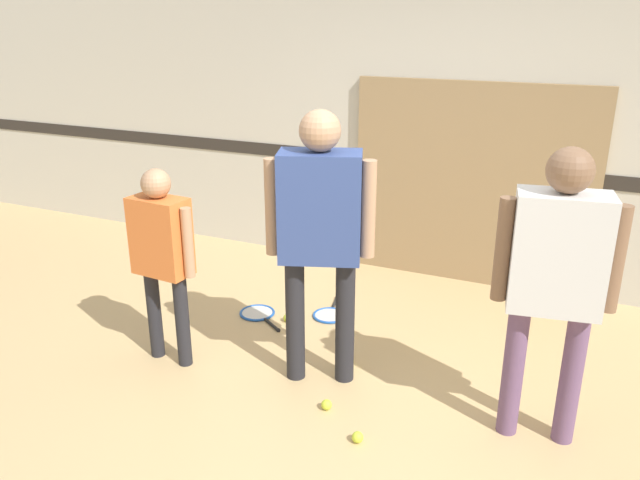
{
  "coord_description": "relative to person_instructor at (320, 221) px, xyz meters",
  "views": [
    {
      "loc": [
        1.28,
        -3.04,
        2.28
      ],
      "look_at": [
        -0.21,
        0.24,
        0.97
      ],
      "focal_mm": 35.0,
      "sensor_mm": 36.0,
      "label": 1
    }
  ],
  "objects": [
    {
      "name": "person_student_right",
      "position": [
        1.37,
        -0.04,
        -0.06
      ],
      "size": [
        0.63,
        0.33,
        1.68
      ],
      "rotation": [
        0.0,
        0.0,
        3.31
      ],
      "color": "#6B4C70",
      "rests_on": "ground_plane"
    },
    {
      "name": "wall_panel",
      "position": [
        0.52,
        2.02,
        -0.21
      ],
      "size": [
        2.08,
        0.05,
        1.77
      ],
      "color": "#9E7F56",
      "rests_on": "ground_plane"
    },
    {
      "name": "tennis_ball_stray_left",
      "position": [
        0.12,
        0.22,
        -1.06
      ],
      "size": [
        0.07,
        0.07,
        0.07
      ],
      "primitive_type": "sphere",
      "color": "#CCE038",
      "rests_on": "ground_plane"
    },
    {
      "name": "wall_back",
      "position": [
        0.21,
        2.08,
        0.5
      ],
      "size": [
        16.0,
        0.07,
        3.2
      ],
      "color": "beige",
      "rests_on": "ground_plane"
    },
    {
      "name": "person_student_left",
      "position": [
        -1.04,
        -0.22,
        -0.25
      ],
      "size": [
        0.52,
        0.24,
        1.37
      ],
      "rotation": [
        0.0,
        0.0,
        -0.07
      ],
      "color": "#232328",
      "rests_on": "ground_plane"
    },
    {
      "name": "tennis_ball_by_spare_racket",
      "position": [
        -0.56,
        0.62,
        -1.06
      ],
      "size": [
        0.07,
        0.07,
        0.07
      ],
      "primitive_type": "sphere",
      "color": "#CCE038",
      "rests_on": "ground_plane"
    },
    {
      "name": "racket_spare_on_floor",
      "position": [
        -0.83,
        0.63,
        -1.09
      ],
      "size": [
        0.51,
        0.41,
        0.03
      ],
      "rotation": [
        0.0,
        0.0,
        5.71
      ],
      "color": "blue",
      "rests_on": "ground_plane"
    },
    {
      "name": "tennis_ball_near_instructor",
      "position": [
        0.19,
        -0.31,
        -1.06
      ],
      "size": [
        0.07,
        0.07,
        0.07
      ],
      "primitive_type": "sphere",
      "color": "#CCE038",
      "rests_on": "ground_plane"
    },
    {
      "name": "racket_second_spare",
      "position": [
        -0.3,
        0.86,
        -1.09
      ],
      "size": [
        0.33,
        0.51,
        0.03
      ],
      "rotation": [
        0.0,
        0.0,
        1.79
      ],
      "color": "blue",
      "rests_on": "ground_plane"
    },
    {
      "name": "person_instructor",
      "position": [
        0.0,
        0.0,
        0.0
      ],
      "size": [
        0.64,
        0.42,
        1.77
      ],
      "rotation": [
        0.0,
        0.0,
        0.35
      ],
      "color": "#232328",
      "rests_on": "ground_plane"
    },
    {
      "name": "ground_plane",
      "position": [
        0.21,
        -0.24,
        -1.1
      ],
      "size": [
        16.0,
        16.0,
        0.0
      ],
      "primitive_type": "plane",
      "color": "tan"
    },
    {
      "name": "tennis_ball_stray_right",
      "position": [
        0.47,
        -0.53,
        -1.06
      ],
      "size": [
        0.07,
        0.07,
        0.07
      ],
      "primitive_type": "sphere",
      "color": "#CCE038",
      "rests_on": "ground_plane"
    }
  ]
}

